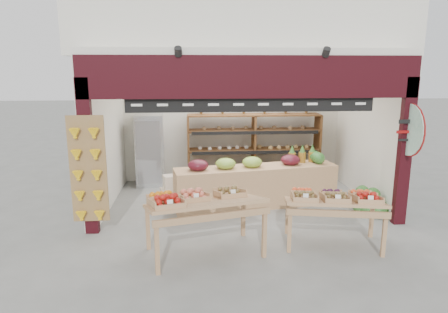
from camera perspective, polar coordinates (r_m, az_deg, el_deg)
ground at (r=8.25m, az=2.68°, el=-7.32°), size 60.00×60.00×0.00m
shop_structure at (r=9.44m, az=1.67°, el=19.32°), size 6.36×5.12×5.40m
banana_board at (r=6.96m, az=-18.87°, el=-2.10°), size 0.60×0.15×1.80m
gift_sign at (r=7.61m, az=25.00°, el=3.46°), size 0.04×0.93×0.92m
back_shelving at (r=9.75m, az=4.29°, el=3.29°), size 3.24×0.53×1.98m
refrigerator at (r=9.82m, az=-10.53°, el=0.90°), size 0.70×0.70×1.72m
cardboard_stack at (r=8.59m, az=-6.10°, el=-4.99°), size 1.00×0.79×0.61m
mid_counter at (r=8.24m, az=4.52°, el=-4.01°), size 3.40×1.20×1.06m
display_table_left at (r=6.05m, az=-4.07°, el=-6.38°), size 1.91×1.36×1.08m
display_table_right at (r=6.58m, az=15.45°, el=-5.89°), size 1.65×1.11×0.98m
watermelon_pile at (r=8.36m, az=20.16°, el=-6.36°), size 0.67×0.69×0.52m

